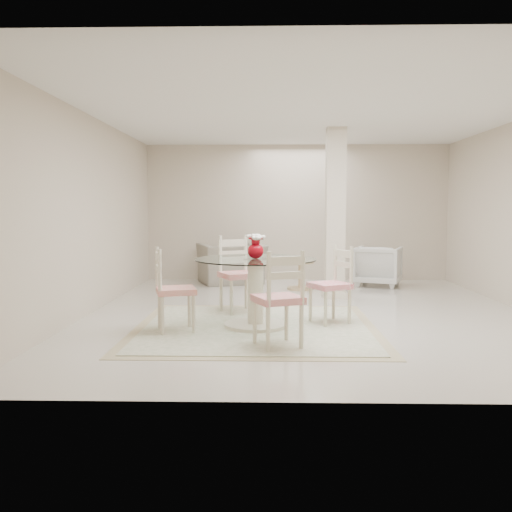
{
  "coord_description": "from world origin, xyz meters",
  "views": [
    {
      "loc": [
        -0.56,
        -7.4,
        1.43
      ],
      "look_at": [
        -0.72,
        -0.77,
        0.85
      ],
      "focal_mm": 38.0,
      "sensor_mm": 36.0,
      "label": 1
    }
  ],
  "objects_px": {
    "dining_chair_north": "(237,268)",
    "armchair_white": "(378,266)",
    "column": "(335,214)",
    "red_vase": "(256,246)",
    "recliner_taupe": "(231,264)",
    "dining_chair_south": "(281,292)",
    "dining_chair_west": "(170,284)",
    "dining_chair_east": "(335,279)",
    "dining_table": "(256,293)",
    "side_table": "(300,277)"
  },
  "relations": [
    {
      "from": "red_vase",
      "to": "recliner_taupe",
      "type": "relative_size",
      "value": 0.25
    },
    {
      "from": "dining_chair_north",
      "to": "dining_table",
      "type": "bearing_deg",
      "value": -100.13
    },
    {
      "from": "red_vase",
      "to": "recliner_taupe",
      "type": "height_order",
      "value": "red_vase"
    },
    {
      "from": "red_vase",
      "to": "armchair_white",
      "type": "relative_size",
      "value": 0.36
    },
    {
      "from": "dining_chair_north",
      "to": "dining_chair_south",
      "type": "xyz_separation_m",
      "value": [
        0.56,
        -1.97,
        -0.03
      ]
    },
    {
      "from": "column",
      "to": "dining_chair_east",
      "type": "bearing_deg",
      "value": -96.89
    },
    {
      "from": "column",
      "to": "armchair_white",
      "type": "bearing_deg",
      "value": 54.16
    },
    {
      "from": "dining_chair_east",
      "to": "dining_table",
      "type": "bearing_deg",
      "value": -101.07
    },
    {
      "from": "dining_chair_west",
      "to": "dining_table",
      "type": "bearing_deg",
      "value": -90.77
    },
    {
      "from": "dining_table",
      "to": "side_table",
      "type": "distance_m",
      "value": 3.21
    },
    {
      "from": "column",
      "to": "recliner_taupe",
      "type": "bearing_deg",
      "value": 137.64
    },
    {
      "from": "dining_table",
      "to": "dining_chair_south",
      "type": "bearing_deg",
      "value": -74.24
    },
    {
      "from": "recliner_taupe",
      "to": "side_table",
      "type": "relative_size",
      "value": 2.35
    },
    {
      "from": "armchair_white",
      "to": "column",
      "type": "bearing_deg",
      "value": 74.85
    },
    {
      "from": "dining_chair_north",
      "to": "recliner_taupe",
      "type": "relative_size",
      "value": 1.0
    },
    {
      "from": "column",
      "to": "dining_chair_south",
      "type": "xyz_separation_m",
      "value": [
        -0.94,
        -3.26,
        -0.76
      ]
    },
    {
      "from": "dining_table",
      "to": "side_table",
      "type": "xyz_separation_m",
      "value": [
        0.72,
        3.13,
        -0.2
      ]
    },
    {
      "from": "dining_chair_south",
      "to": "column",
      "type": "bearing_deg",
      "value": -128.63
    },
    {
      "from": "column",
      "to": "dining_chair_north",
      "type": "bearing_deg",
      "value": -139.38
    },
    {
      "from": "column",
      "to": "dining_chair_south",
      "type": "bearing_deg",
      "value": -106.12
    },
    {
      "from": "side_table",
      "to": "armchair_white",
      "type": "bearing_deg",
      "value": 18.43
    },
    {
      "from": "recliner_taupe",
      "to": "armchair_white",
      "type": "xyz_separation_m",
      "value": [
        2.75,
        -0.28,
        -0.01
      ]
    },
    {
      "from": "side_table",
      "to": "dining_chair_north",
      "type": "bearing_deg",
      "value": -115.02
    },
    {
      "from": "armchair_white",
      "to": "recliner_taupe",
      "type": "bearing_deg",
      "value": 14.92
    },
    {
      "from": "armchair_white",
      "to": "side_table",
      "type": "bearing_deg",
      "value": 39.12
    },
    {
      "from": "red_vase",
      "to": "dining_chair_south",
      "type": "height_order",
      "value": "red_vase"
    },
    {
      "from": "dining_chair_west",
      "to": "dining_chair_south",
      "type": "distance_m",
      "value": 1.45
    },
    {
      "from": "dining_chair_east",
      "to": "dining_chair_north",
      "type": "height_order",
      "value": "dining_chair_north"
    },
    {
      "from": "dining_table",
      "to": "red_vase",
      "type": "bearing_deg",
      "value": -18.43
    },
    {
      "from": "red_vase",
      "to": "dining_chair_west",
      "type": "relative_size",
      "value": 0.27
    },
    {
      "from": "dining_chair_west",
      "to": "side_table",
      "type": "bearing_deg",
      "value": -42.67
    },
    {
      "from": "dining_table",
      "to": "red_vase",
      "type": "relative_size",
      "value": 4.9
    },
    {
      "from": "dining_chair_north",
      "to": "armchair_white",
      "type": "distance_m",
      "value": 3.62
    },
    {
      "from": "dining_chair_west",
      "to": "recliner_taupe",
      "type": "distance_m",
      "value": 4.19
    },
    {
      "from": "dining_chair_south",
      "to": "dining_table",
      "type": "bearing_deg",
      "value": -96.75
    },
    {
      "from": "column",
      "to": "side_table",
      "type": "distance_m",
      "value": 1.5
    },
    {
      "from": "dining_chair_north",
      "to": "dining_chair_south",
      "type": "distance_m",
      "value": 2.05
    },
    {
      "from": "recliner_taupe",
      "to": "dining_chair_east",
      "type": "bearing_deg",
      "value": 93.28
    },
    {
      "from": "dining_chair_east",
      "to": "dining_chair_west",
      "type": "height_order",
      "value": "dining_chair_west"
    },
    {
      "from": "red_vase",
      "to": "recliner_taupe",
      "type": "bearing_deg",
      "value": 98.18
    },
    {
      "from": "dining_chair_west",
      "to": "red_vase",
      "type": "bearing_deg",
      "value": -90.8
    },
    {
      "from": "side_table",
      "to": "red_vase",
      "type": "bearing_deg",
      "value": -102.88
    },
    {
      "from": "dining_chair_east",
      "to": "dining_chair_south",
      "type": "height_order",
      "value": "dining_chair_south"
    },
    {
      "from": "armchair_white",
      "to": "dining_chair_west",
      "type": "bearing_deg",
      "value": 71.45
    },
    {
      "from": "armchair_white",
      "to": "dining_table",
      "type": "bearing_deg",
      "value": 79.5
    },
    {
      "from": "dining_chair_east",
      "to": "dining_chair_south",
      "type": "relative_size",
      "value": 0.95
    },
    {
      "from": "dining_chair_north",
      "to": "side_table",
      "type": "distance_m",
      "value": 2.39
    },
    {
      "from": "dining_table",
      "to": "dining_chair_west",
      "type": "height_order",
      "value": "dining_chair_west"
    },
    {
      "from": "dining_chair_east",
      "to": "dining_chair_west",
      "type": "bearing_deg",
      "value": -101.44
    },
    {
      "from": "dining_chair_north",
      "to": "side_table",
      "type": "xyz_separation_m",
      "value": [
        1.0,
        2.14,
        -0.39
      ]
    }
  ]
}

